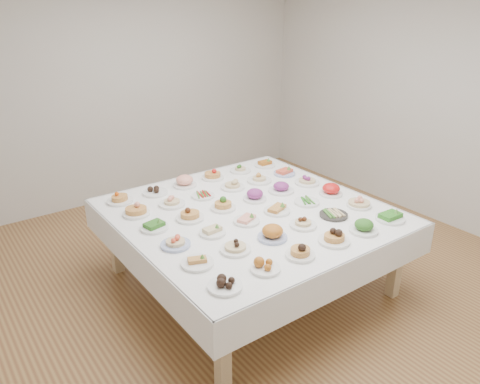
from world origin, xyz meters
TOP-DOWN VIEW (x-y plane):
  - room_envelope at (0.00, 0.00)m, footprint 5.02×5.02m
  - display_table at (-0.16, -0.18)m, footprint 2.23×2.23m
  - dish_0 at (-1.01, -1.03)m, footprint 0.23×0.23m
  - dish_1 at (-0.66, -1.02)m, footprint 0.21×0.21m
  - dish_2 at (-0.34, -1.02)m, footprint 0.22×0.22m
  - dish_3 at (0.02, -1.02)m, footprint 0.24×0.24m
  - dish_4 at (0.34, -1.04)m, footprint 0.23×0.23m
  - dish_5 at (0.70, -1.03)m, footprint 0.24×0.24m
  - dish_6 at (-1.01, -0.68)m, footprint 0.23×0.23m
  - dish_7 at (-0.68, -0.68)m, footprint 0.24×0.24m
  - dish_8 at (-0.33, -0.70)m, footprint 0.23×0.23m
  - dish_9 at (0.01, -0.68)m, footprint 0.22×0.22m
  - dish_10 at (0.36, -0.69)m, footprint 0.25×0.24m
  - dish_11 at (0.70, -0.68)m, footprint 0.24×0.24m
  - dish_12 at (-1.00, -0.35)m, footprint 0.23×0.23m
  - dish_13 at (-0.67, -0.35)m, footprint 0.21×0.21m
  - dish_14 at (-0.32, -0.34)m, footprint 0.22×0.22m
  - dish_15 at (0.02, -0.34)m, footprint 0.23×0.23m
  - dish_16 at (0.36, -0.36)m, footprint 0.23×0.23m
  - dish_17 at (0.69, -0.34)m, footprint 0.24×0.24m
  - dish_18 at (-1.00, 0.00)m, footprint 0.23×0.23m
  - dish_19 at (-0.67, -0.01)m, footprint 0.24×0.24m
  - dish_20 at (-0.33, -0.01)m, footprint 0.23×0.22m
  - dish_21 at (0.02, -0.01)m, footprint 0.22×0.22m
  - dish_22 at (0.35, -0.01)m, footprint 0.25×0.25m
  - dish_23 at (0.70, -0.00)m, footprint 0.24×0.24m
  - dish_24 at (-1.01, 0.34)m, footprint 0.26×0.25m
  - dish_25 at (-0.66, 0.34)m, footprint 0.24×0.24m
  - dish_26 at (-0.33, 0.33)m, footprint 0.21×0.21m
  - dish_27 at (0.02, 0.34)m, footprint 0.23×0.23m
  - dish_28 at (0.35, 0.33)m, footprint 0.25×0.25m
  - dish_29 at (0.69, 0.34)m, footprint 0.23×0.23m
  - dish_30 at (-1.02, 0.68)m, footprint 0.24×0.24m
  - dish_31 at (-0.66, 0.67)m, footprint 0.24×0.24m
  - dish_32 at (-0.33, 0.68)m, footprint 0.23×0.23m
  - dish_33 at (0.00, 0.69)m, footprint 0.23×0.23m
  - dish_34 at (0.36, 0.68)m, footprint 0.22×0.22m
  - dish_35 at (0.69, 0.67)m, footprint 0.23×0.23m

SIDE VIEW (x-z plane):
  - display_table at x=-0.16m, z-range 0.31..1.06m
  - dish_26 at x=-0.33m, z-range 0.74..0.79m
  - dish_16 at x=0.36m, z-range 0.75..0.80m
  - dish_10 at x=0.36m, z-range 0.75..0.80m
  - dish_13 at x=-0.67m, z-range 0.74..0.82m
  - dish_6 at x=-1.01m, z-range 0.74..0.83m
  - dish_35 at x=0.69m, z-range 0.74..0.83m
  - dish_31 at x=-0.66m, z-range 0.74..0.83m
  - dish_0 at x=-1.01m, z-range 0.74..0.83m
  - dish_14 at x=-0.32m, z-range 0.74..0.84m
  - dish_1 at x=-0.66m, z-range 0.74..0.84m
  - dish_18 at x=-1.00m, z-range 0.74..0.84m
  - dish_34 at x=0.36m, z-range 0.74..0.84m
  - dish_29 at x=0.69m, z-range 0.74..0.85m
  - dish_15 at x=0.02m, z-range 0.74..0.85m
  - dish_5 at x=0.70m, z-range 0.74..0.86m
  - dish_12 at x=-1.00m, z-range 0.74..0.86m
  - dish_9 at x=0.01m, z-range 0.74..0.86m
  - dish_22 at x=0.35m, z-range 0.74..0.87m
  - dish_4 at x=0.34m, z-range 0.74..0.87m
  - dish_28 at x=0.35m, z-range 0.74..0.87m
  - dish_7 at x=-0.68m, z-range 0.75..0.87m
  - dish_2 at x=-0.34m, z-range 0.74..0.87m
  - dish_30 at x=-1.02m, z-range 0.74..0.88m
  - dish_25 at x=-0.66m, z-range 0.75..0.88m
  - dish_21 at x=0.02m, z-range 0.75..0.88m
  - dish_19 at x=-0.67m, z-range 0.74..0.88m
  - dish_20 at x=-0.33m, z-range 0.75..0.88m
  - dish_23 at x=0.70m, z-range 0.75..0.88m
  - dish_33 at x=0.00m, z-range 0.75..0.88m
  - dish_11 at x=0.70m, z-range 0.75..0.88m
  - dish_17 at x=0.69m, z-range 0.75..0.88m
  - dish_27 at x=0.02m, z-range 0.75..0.89m
  - dish_8 at x=-0.33m, z-range 0.75..0.89m
  - dish_3 at x=0.02m, z-range 0.75..0.89m
  - dish_32 at x=-0.33m, z-range 0.75..0.89m
  - dish_24 at x=-1.01m, z-range 0.75..0.89m
  - room_envelope at x=0.00m, z-range 0.43..3.24m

